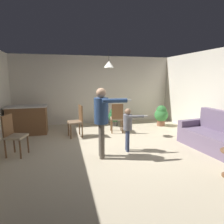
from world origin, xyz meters
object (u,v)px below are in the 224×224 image
Objects in this scene: couch_floral at (215,137)px; person_adult at (102,115)px; dining_chair_near_wall at (77,120)px; potted_plant_corner at (114,116)px; dining_chair_by_counter at (117,117)px; kitchen_counter at (28,120)px; person_child at (128,125)px; dining_chair_centre_back at (13,134)px; potted_plant_by_wall at (161,115)px.

couch_floral is 3.04m from person_adult.
couch_floral is at bearing 89.65° from person_adult.
dining_chair_near_wall is 1.44× the size of potted_plant_corner.
kitchen_counter is at bearing 177.66° from dining_chair_by_counter.
dining_chair_centre_back is (-2.75, 0.40, -0.14)m from person_child.
person_adult reaches higher than dining_chair_by_counter.
dining_chair_centre_back is (-2.04, 0.62, -0.47)m from person_adult.
kitchen_counter reaches higher than potted_plant_corner.
couch_floral and dining_chair_centre_back have the same top height.
dining_chair_near_wall is (-0.44, 1.77, -0.47)m from person_adult.
person_adult is 1.64× the size of dining_chair_centre_back.
dining_chair_centre_back is 5.16m from potted_plant_by_wall.
potted_plant_corner is at bearing 89.54° from dining_chair_by_counter.
kitchen_counter is 3.22m from person_adult.
dining_chair_by_counter and dining_chair_centre_back have the same top height.
dining_chair_near_wall reaches higher than potted_plant_by_wall.
person_child reaches higher than dining_chair_centre_back.
dining_chair_near_wall is (-1.33, -0.12, 0.00)m from dining_chair_by_counter.
person_child reaches higher than kitchen_counter.
person_adult is 2.19m from dining_chair_centre_back.
person_child is at bearing 111.76° from person_adult.
person_child is at bearing -152.69° from dining_chair_near_wall.
dining_chair_by_counter reaches higher than potted_plant_by_wall.
dining_chair_by_counter is at bearing -179.56° from person_child.
couch_floral is 2.36× the size of potted_plant_by_wall.
potted_plant_by_wall is at bearing -0.92° from kitchen_counter.
dining_chair_centre_back is at bearing -91.77° from person_child.
dining_chair_centre_back is 1.26× the size of potted_plant_by_wall.
couch_floral is 1.15× the size of person_adult.
dining_chair_centre_back is at bearing -90.84° from kitchen_counter.
kitchen_counter is at bearing -136.37° from person_adult.
person_adult is at bearing -175.41° from dining_chair_near_wall.
person_adult is 3.72m from potted_plant_by_wall.
dining_chair_near_wall is at bearing -169.57° from potted_plant_by_wall.
dining_chair_centre_back is at bearing -102.81° from person_adult.
couch_floral is 1.88× the size of dining_chair_by_counter.
person_adult is 2.05× the size of potted_plant_by_wall.
person_child is (2.73, -2.22, 0.21)m from kitchen_counter.
person_adult is at bearing -106.64° from dining_chair_by_counter.
potted_plant_corner is (0.32, 2.59, -0.30)m from person_child.
person_adult is 0.82m from person_child.
potted_plant_corner is (1.48, 1.04, -0.16)m from dining_chair_near_wall.
dining_chair_by_counter is at bearing -99.01° from potted_plant_corner.
person_child is 2.79m from dining_chair_centre_back.
dining_chair_centre_back is 3.78m from potted_plant_corner.
potted_plant_by_wall is (4.82, -0.08, -0.04)m from kitchen_counter.
person_adult reaches higher than potted_plant_by_wall.
dining_chair_centre_back is 1.44× the size of potted_plant_corner.
dining_chair_near_wall is (1.57, -0.68, 0.07)m from kitchen_counter.
dining_chair_near_wall is (-3.40, 2.01, 0.21)m from couch_floral.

